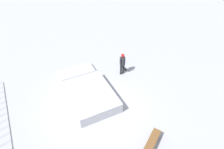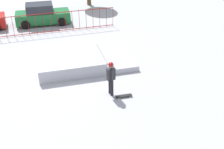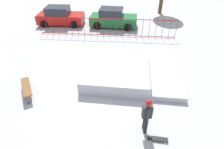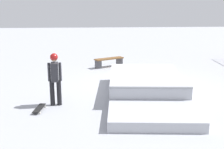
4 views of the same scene
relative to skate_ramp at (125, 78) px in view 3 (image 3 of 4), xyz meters
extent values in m
plane|color=#A8AAB2|center=(-1.26, 0.02, -0.32)|extent=(60.00, 60.00, 0.00)
cube|color=#B0B3BB|center=(-0.48, 0.05, 0.03)|extent=(3.83, 2.93, 0.70)
cube|color=#B0B3BB|center=(2.21, -0.21, -0.17)|extent=(2.04, 2.76, 0.30)
cylinder|color=gray|center=(1.31, -0.12, 0.38)|extent=(0.32, 2.60, 0.08)
cylinder|color=black|center=(0.74, -3.25, 0.09)|extent=(0.15, 0.15, 0.82)
cylinder|color=black|center=(0.72, -3.03, 0.09)|extent=(0.15, 0.15, 0.82)
cube|color=#2D2D33|center=(0.73, -3.14, 0.80)|extent=(0.39, 0.24, 0.60)
cylinder|color=#2D2D33|center=(0.74, -3.32, 0.80)|extent=(0.09, 0.09, 0.60)
cylinder|color=#2D2D33|center=(0.72, -2.97, 0.80)|extent=(0.09, 0.09, 0.60)
sphere|color=tan|center=(0.73, -3.14, 1.25)|extent=(0.22, 0.22, 0.22)
sphere|color=#A51919|center=(0.73, -3.14, 1.28)|extent=(0.25, 0.25, 0.25)
cube|color=black|center=(1.20, -3.61, -0.23)|extent=(0.82, 0.30, 0.02)
cylinder|color=silver|center=(0.91, -3.69, -0.29)|extent=(0.06, 0.04, 0.06)
cylinder|color=silver|center=(0.94, -3.46, -0.29)|extent=(0.06, 0.04, 0.06)
cylinder|color=silver|center=(1.46, -3.76, -0.29)|extent=(0.06, 0.04, 0.06)
cylinder|color=silver|center=(1.49, -3.53, -0.29)|extent=(0.06, 0.04, 0.06)
cylinder|color=maroon|center=(-1.26, 5.99, 1.13)|extent=(10.91, 0.72, 0.05)
cylinder|color=maroon|center=(-1.26, 5.99, -0.22)|extent=(10.91, 0.72, 0.05)
cylinder|color=maroon|center=(-6.72, 6.32, 0.43)|extent=(0.03, 0.03, 1.50)
cylinder|color=maroon|center=(-6.20, 6.29, 0.43)|extent=(0.03, 0.03, 1.50)
cylinder|color=maroon|center=(-5.68, 6.26, 0.43)|extent=(0.03, 0.03, 1.50)
cylinder|color=maroon|center=(-5.16, 6.22, 0.43)|extent=(0.03, 0.03, 1.50)
cylinder|color=maroon|center=(-4.64, 6.19, 0.43)|extent=(0.03, 0.03, 1.50)
cylinder|color=maroon|center=(-4.12, 6.16, 0.43)|extent=(0.03, 0.03, 1.50)
cylinder|color=maroon|center=(-3.60, 6.13, 0.43)|extent=(0.03, 0.03, 1.50)
cylinder|color=maroon|center=(-3.08, 6.10, 0.43)|extent=(0.03, 0.03, 1.50)
cylinder|color=maroon|center=(-2.56, 6.07, 0.43)|extent=(0.03, 0.03, 1.50)
cylinder|color=maroon|center=(-2.04, 6.03, 0.43)|extent=(0.03, 0.03, 1.50)
cylinder|color=maroon|center=(-1.52, 6.00, 0.43)|extent=(0.03, 0.03, 1.50)
cylinder|color=maroon|center=(-1.00, 5.97, 0.43)|extent=(0.03, 0.03, 1.50)
cylinder|color=maroon|center=(-0.48, 5.94, 0.43)|extent=(0.03, 0.03, 1.50)
cylinder|color=maroon|center=(0.04, 5.91, 0.43)|extent=(0.03, 0.03, 1.50)
cylinder|color=maroon|center=(0.56, 5.87, 0.43)|extent=(0.03, 0.03, 1.50)
cylinder|color=maroon|center=(1.08, 5.84, 0.43)|extent=(0.03, 0.03, 1.50)
cylinder|color=maroon|center=(1.60, 5.81, 0.43)|extent=(0.03, 0.03, 1.50)
cylinder|color=maroon|center=(2.11, 5.78, 0.43)|extent=(0.03, 0.03, 1.50)
cylinder|color=maroon|center=(2.63, 5.75, 0.43)|extent=(0.03, 0.03, 1.50)
cylinder|color=maroon|center=(3.15, 5.72, 0.43)|extent=(0.03, 0.03, 1.50)
cylinder|color=maroon|center=(3.67, 5.68, 0.43)|extent=(0.03, 0.03, 1.50)
cylinder|color=maroon|center=(4.19, 5.65, 0.43)|extent=(0.03, 0.03, 1.50)
cube|color=brown|center=(-4.98, -1.04, 0.13)|extent=(1.09, 1.60, 0.06)
cube|color=#4C4C51|center=(-4.68, -1.61, -0.11)|extent=(0.08, 0.36, 0.42)
cube|color=#4C4C51|center=(-5.28, -0.46, -0.11)|extent=(0.08, 0.36, 0.42)
cube|color=red|center=(-5.56, 8.48, 0.24)|extent=(4.15, 1.82, 0.80)
cube|color=#262B33|center=(-5.76, 8.49, 0.96)|extent=(2.04, 1.56, 0.64)
cylinder|color=black|center=(-4.18, 9.29, 0.00)|extent=(0.65, 0.24, 0.64)
cylinder|color=black|center=(-4.23, 7.59, 0.00)|extent=(0.65, 0.24, 0.64)
cylinder|color=black|center=(-6.88, 9.37, 0.00)|extent=(0.65, 0.24, 0.64)
cylinder|color=black|center=(-6.93, 7.67, 0.00)|extent=(0.65, 0.24, 0.64)
cube|color=#196B33|center=(-0.72, 8.06, 0.24)|extent=(4.26, 2.14, 0.80)
cube|color=#262B33|center=(-0.92, 8.08, 0.96)|extent=(2.15, 1.71, 0.64)
cylinder|color=black|center=(0.71, 8.75, 0.00)|extent=(0.66, 0.29, 0.64)
cylinder|color=black|center=(0.52, 7.06, 0.00)|extent=(0.66, 0.29, 0.64)
cylinder|color=black|center=(-1.97, 9.05, 0.00)|extent=(0.66, 0.29, 0.64)
cylinder|color=black|center=(-2.16, 7.36, 0.00)|extent=(0.66, 0.29, 0.64)
cylinder|color=brown|center=(4.17, 11.90, 1.06)|extent=(0.39, 0.39, 2.75)
camera|label=1|loc=(-8.43, 3.42, 8.60)|focal=30.68mm
camera|label=2|loc=(-3.26, -13.79, 7.30)|focal=45.22mm
camera|label=3|loc=(-0.51, -7.90, 6.10)|focal=29.24mm
camera|label=4|loc=(9.75, -1.96, 2.92)|focal=45.87mm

